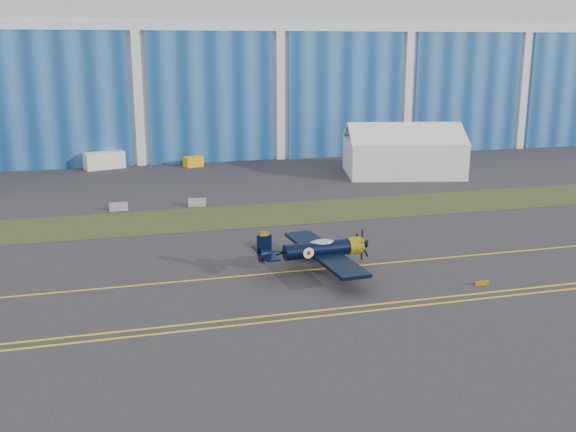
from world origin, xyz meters
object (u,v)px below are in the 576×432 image
object	(u,v)px
warbird	(317,250)
shipping_container	(104,160)
tent	(403,148)
tug	(193,162)

from	to	relation	value
warbird	shipping_container	size ratio (longest dim) A/B	2.35
warbird	tent	bearing A→B (deg)	52.48
tent	tug	xyz separation A→B (m)	(-27.98, 13.98, -2.94)
tent	tug	size ratio (longest dim) A/B	6.85
shipping_container	tug	distance (m)	13.13
tent	shipping_container	distance (m)	44.01
warbird	tug	xyz separation A→B (m)	(-3.34, 51.21, -1.04)
shipping_container	warbird	bearing A→B (deg)	-89.96
warbird	tug	size ratio (longest dim) A/B	5.07
tent	shipping_container	bearing A→B (deg)	172.03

